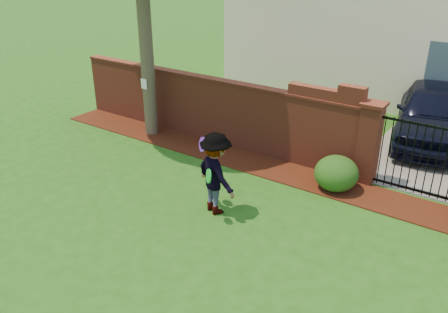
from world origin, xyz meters
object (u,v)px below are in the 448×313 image
Objects in this scene: car at (433,116)px; man at (214,174)px; frisbee_purple at (203,144)px; frisbee_green at (209,176)px.

man reaches higher than car.
car is 6.77m from frisbee_purple.
car reaches higher than frisbee_green.
frisbee_purple is (-3.09, -6.00, 0.54)m from car.
car is 2.71× the size of man.
man is 5.66× the size of frisbee_purple.
car is 6.73m from man.
car is at bearing 62.72° from frisbee_purple.
frisbee_purple is 1.09× the size of frisbee_green.
man is at bearing -124.70° from car.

